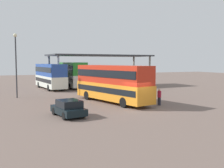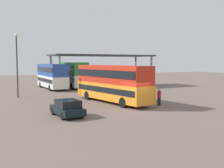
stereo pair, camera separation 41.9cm
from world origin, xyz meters
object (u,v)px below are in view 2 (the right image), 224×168
pedestrian_waiting (159,97)px  double_decker_mid_row (73,74)px  double_decker_near_canopy (52,75)px  parked_hatchback (67,108)px  double_decker_main (112,82)px  lamppost_tall (17,58)px

pedestrian_waiting → double_decker_mid_row: bearing=35.8°
double_decker_near_canopy → parked_hatchback: bearing=167.8°
double_decker_main → double_decker_near_canopy: 17.41m
double_decker_near_canopy → double_decker_mid_row: 3.98m
double_decker_main → lamppost_tall: 12.49m
double_decker_mid_row → pedestrian_waiting: (3.17, -21.95, -1.51)m
double_decker_main → double_decker_mid_row: 18.19m
double_decker_near_canopy → double_decker_mid_row: (3.81, 1.12, 0.13)m
parked_hatchback → double_decker_mid_row: double_decker_mid_row is taller
pedestrian_waiting → double_decker_near_canopy: bearing=46.2°
double_decker_mid_row → pedestrian_waiting: double_decker_mid_row is taller
parked_hatchback → double_decker_near_canopy: double_decker_near_canopy is taller
double_decker_near_canopy → lamppost_tall: bearing=142.4°
double_decker_near_canopy → double_decker_main: bearing=-173.8°
double_decker_mid_row → pedestrian_waiting: 22.23m
parked_hatchback → double_decker_near_canopy: size_ratio=0.38×
parked_hatchback → double_decker_mid_row: (6.61, 23.55, 1.68)m
double_decker_main → lamppost_tall: size_ratio=1.41×
lamppost_tall → double_decker_mid_row: bearing=46.7°
double_decker_near_canopy → pedestrian_waiting: (6.99, -20.84, -1.38)m
double_decker_near_canopy → pedestrian_waiting: 22.02m
double_decker_mid_row → lamppost_tall: size_ratio=1.36×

